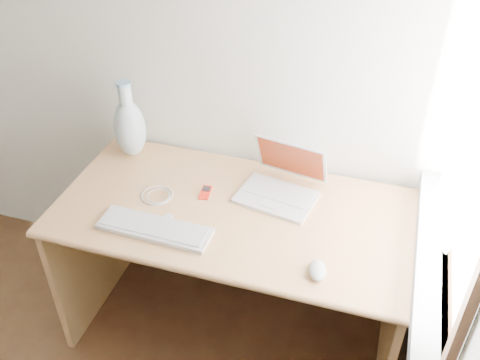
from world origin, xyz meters
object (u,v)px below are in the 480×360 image
(vase, at_px, (129,126))
(desk, at_px, (239,235))
(external_keyboard, at_px, (155,228))
(laptop, at_px, (279,184))

(vase, bearing_deg, desk, -15.74)
(external_keyboard, bearing_deg, desk, 51.40)
(external_keyboard, distance_m, vase, 0.55)
(laptop, height_order, vase, vase)
(desk, distance_m, laptop, 0.31)
(external_keyboard, bearing_deg, laptop, 44.20)
(desk, bearing_deg, external_keyboard, -129.97)
(desk, xyz_separation_m, vase, (-0.55, 0.15, 0.35))
(desk, distance_m, external_keyboard, 0.43)
(laptop, bearing_deg, desk, -143.62)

